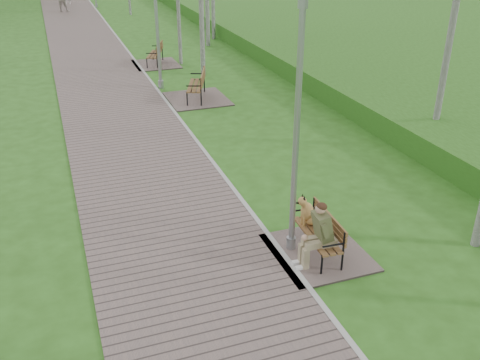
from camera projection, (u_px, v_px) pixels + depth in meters
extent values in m
plane|color=#295317|center=(346.00, 339.00, 8.07)|extent=(120.00, 120.00, 0.00)
cube|color=#645451|center=(88.00, 50.00, 25.68)|extent=(3.50, 67.00, 0.04)
cube|color=#999993|center=(125.00, 47.00, 26.21)|extent=(0.10, 67.00, 0.05)
cube|color=#3C8228|center=(354.00, 37.00, 28.61)|extent=(14.00, 70.00, 1.60)
cube|color=#645451|center=(318.00, 252.00, 10.13)|extent=(1.69, 1.88, 0.04)
cube|color=brown|center=(317.00, 235.00, 9.93)|extent=(0.50, 1.43, 0.04)
cube|color=brown|center=(329.00, 221.00, 9.88)|extent=(0.12, 1.41, 0.31)
cube|color=#645451|center=(197.00, 99.00, 18.70)|extent=(2.01, 2.24, 0.04)
cube|color=brown|center=(196.00, 86.00, 18.47)|extent=(1.05, 1.75, 0.04)
cube|color=brown|center=(203.00, 77.00, 18.34)|extent=(0.62, 1.59, 0.37)
cube|color=#645451|center=(156.00, 64.00, 23.11)|extent=(1.86, 2.06, 0.04)
cube|color=brown|center=(154.00, 54.00, 22.90)|extent=(0.99, 1.61, 0.04)
cube|color=brown|center=(160.00, 48.00, 22.77)|extent=(0.60, 1.46, 0.34)
cylinder|color=#94969B|center=(291.00, 243.00, 10.19)|extent=(0.18, 0.18, 0.27)
cylinder|color=#94969B|center=(296.00, 140.00, 9.26)|extent=(0.11, 0.11, 4.53)
cylinder|color=#94969B|center=(303.00, 1.00, 8.24)|extent=(0.16, 0.16, 0.23)
cylinder|color=#94969B|center=(161.00, 84.00, 19.87)|extent=(0.20, 0.20, 0.30)
cylinder|color=#94969B|center=(157.00, 19.00, 18.84)|extent=(0.12, 0.12, 4.99)
cylinder|color=#94969B|center=(97.00, 6.00, 37.79)|extent=(0.17, 0.17, 0.26)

